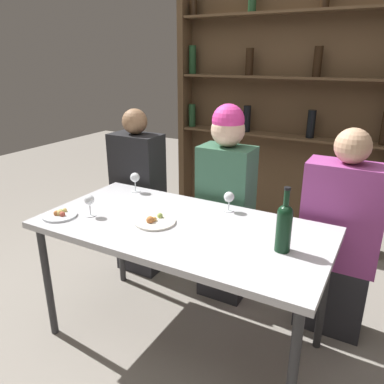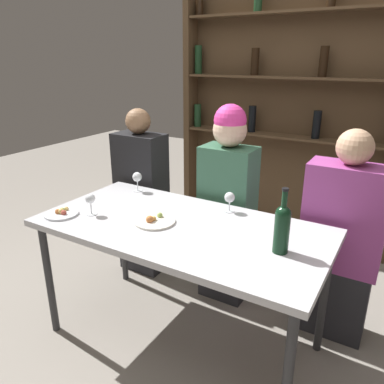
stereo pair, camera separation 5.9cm
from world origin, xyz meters
The scene contains 12 objects.
ground_plane centered at (0.00, 0.00, 0.00)m, with size 10.00×10.00×0.00m, color gray.
dining_table centered at (0.00, 0.00, 0.70)m, with size 1.57×0.79×0.76m.
wine_rack_wall centered at (0.00, 1.73, 1.13)m, with size 1.94×0.21×2.20m.
wine_bottle centered at (0.55, -0.02, 0.89)m, with size 0.07×0.07×0.31m.
wine_glass_0 centered at (0.14, 0.30, 0.84)m, with size 0.06×0.06×0.12m.
wine_glass_1 centered at (-0.51, -0.14, 0.85)m, with size 0.06×0.06×0.12m.
wine_glass_2 centered at (-0.54, 0.31, 0.85)m, with size 0.06×0.06×0.13m.
food_plate_0 centered at (-0.14, -0.05, 0.77)m, with size 0.22×0.22×0.05m.
food_plate_1 centered at (-0.66, -0.24, 0.77)m, with size 0.19×0.19×0.04m.
seated_person_left centered at (-0.70, 0.55, 0.60)m, with size 0.37×0.22×1.27m.
seated_person_center centered at (0.01, 0.55, 0.67)m, with size 0.35×0.22×1.34m.
seated_person_right centered at (0.74, 0.55, 0.59)m, with size 0.44×0.22×1.26m.
Camera 2 is at (0.99, -1.54, 1.61)m, focal length 35.00 mm.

